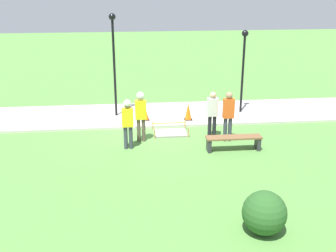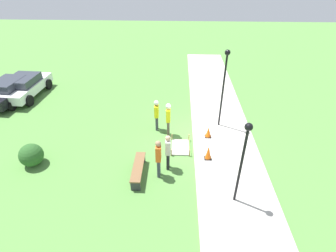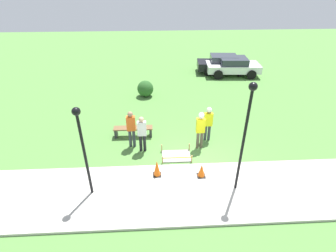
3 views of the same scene
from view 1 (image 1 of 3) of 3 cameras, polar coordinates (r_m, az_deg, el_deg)
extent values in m
plane|color=#51843D|center=(16.98, -2.29, -0.32)|extent=(60.00, 60.00, 0.00)
cube|color=#BCB7AD|center=(18.46, -2.61, 1.54)|extent=(28.00, 3.19, 0.10)
cube|color=gray|center=(16.39, 0.30, -0.94)|extent=(1.29, 0.89, 0.06)
cube|color=tan|center=(16.83, 2.32, 0.18)|extent=(0.05, 0.05, 0.38)
cube|color=tan|center=(16.70, -2.05, 0.03)|extent=(0.05, 0.05, 0.38)
cube|color=tan|center=(16.00, 2.77, -0.89)|extent=(0.05, 0.05, 0.38)
cube|color=tan|center=(15.87, -1.84, -1.06)|extent=(0.05, 0.05, 0.38)
cube|color=yellow|center=(16.72, 0.14, 0.41)|extent=(1.29, 0.00, 0.04)
cube|color=black|center=(17.69, 2.74, 0.91)|extent=(0.34, 0.34, 0.02)
cone|color=orange|center=(17.58, 2.75, 2.02)|extent=(0.29, 0.29, 0.70)
cube|color=black|center=(17.67, -3.08, 0.89)|extent=(0.34, 0.34, 0.02)
cone|color=orange|center=(17.58, -3.10, 1.82)|extent=(0.29, 0.29, 0.58)
cube|color=#2D2D33|center=(15.22, 12.05, -2.29)|extent=(0.12, 0.40, 0.46)
cube|color=#2D2D33|center=(14.79, 5.55, -2.59)|extent=(0.12, 0.40, 0.46)
cube|color=brown|center=(14.89, 8.90, -1.52)|extent=(1.95, 0.44, 0.06)
cylinder|color=#383D47|center=(14.95, -5.06, -1.54)|extent=(0.14, 0.14, 0.84)
cylinder|color=#383D47|center=(14.95, -5.75, -1.57)|extent=(0.14, 0.14, 0.84)
cube|color=yellow|center=(14.69, -5.50, 1.17)|extent=(0.40, 0.22, 0.66)
sphere|color=brown|center=(14.55, -5.56, 2.83)|extent=(0.23, 0.23, 0.23)
sphere|color=white|center=(14.53, -5.56, 3.07)|extent=(0.26, 0.26, 0.26)
cylinder|color=brown|center=(15.56, -3.33, -0.54)|extent=(0.14, 0.14, 0.88)
cylinder|color=brown|center=(15.56, -3.99, -0.56)|extent=(0.14, 0.14, 0.88)
cube|color=yellow|center=(15.30, -3.72, 2.20)|extent=(0.40, 0.22, 0.69)
sphere|color=tan|center=(15.17, -3.76, 3.88)|extent=(0.24, 0.24, 0.24)
sphere|color=white|center=(15.15, -3.77, 4.12)|extent=(0.27, 0.27, 0.27)
cylinder|color=#383D47|center=(15.73, 8.38, -0.43)|extent=(0.14, 0.14, 0.91)
cylinder|color=#383D47|center=(15.69, 7.74, -0.45)|extent=(0.14, 0.14, 0.91)
cube|color=#E55B1E|center=(15.45, 8.21, 2.40)|extent=(0.40, 0.22, 0.72)
sphere|color=#A37A5B|center=(15.31, 8.30, 4.12)|extent=(0.25, 0.25, 0.25)
cylinder|color=black|center=(15.98, 6.28, -0.09)|extent=(0.14, 0.14, 0.87)
cylinder|color=black|center=(15.94, 5.65, -0.11)|extent=(0.14, 0.14, 0.87)
cube|color=silver|center=(15.71, 6.07, 2.57)|extent=(0.40, 0.22, 0.69)
sphere|color=tan|center=(15.58, 6.13, 4.19)|extent=(0.24, 0.24, 0.24)
cylinder|color=black|center=(17.81, -7.27, 7.64)|extent=(0.10, 0.10, 4.06)
sphere|color=black|center=(17.48, -7.58, 14.46)|extent=(0.28, 0.28, 0.28)
cylinder|color=black|center=(18.53, 10.07, 6.83)|extent=(0.10, 0.10, 3.33)
sphere|color=black|center=(18.22, 10.41, 12.24)|extent=(0.28, 0.28, 0.28)
sphere|color=#285623|center=(10.45, 12.92, -11.40)|extent=(1.07, 1.07, 1.07)
camera|label=2|loc=(19.49, 36.30, 23.27)|focal=28.00mm
camera|label=3|loc=(24.91, 0.04, 23.22)|focal=28.00mm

